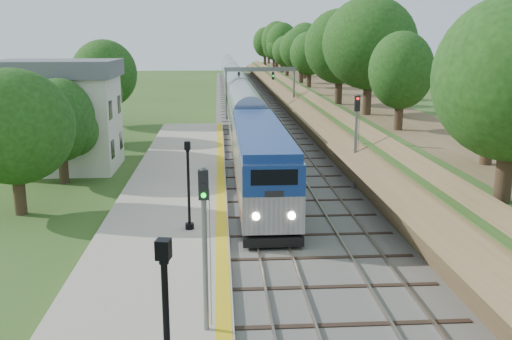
{
  "coord_description": "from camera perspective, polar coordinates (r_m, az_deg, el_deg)",
  "views": [
    {
      "loc": [
        -2.4,
        -12.25,
        9.57
      ],
      "look_at": [
        -0.5,
        16.73,
        2.8
      ],
      "focal_mm": 40.0,
      "sensor_mm": 36.0,
      "label": 1
    }
  ],
  "objects": [
    {
      "name": "yellow_stripe",
      "position": [
        29.71,
        -3.48,
        -4.92
      ],
      "size": [
        0.55,
        68.0,
        0.01
      ],
      "primitive_type": "cube",
      "color": "gold",
      "rests_on": "platform"
    },
    {
      "name": "signal_gantry",
      "position": [
        67.59,
        0.4,
        9.08
      ],
      "size": [
        8.4,
        0.38,
        6.2
      ],
      "color": "slate",
      "rests_on": "ground"
    },
    {
      "name": "trackbed",
      "position": [
        73.01,
        -0.26,
        5.63
      ],
      "size": [
        9.5,
        170.0,
        0.28
      ],
      "color": "#4C4944",
      "rests_on": "ground"
    },
    {
      "name": "train",
      "position": [
        90.94,
        -2.25,
        8.43
      ],
      "size": [
        2.87,
        134.68,
        4.21
      ],
      "color": "black",
      "rests_on": "trackbed"
    },
    {
      "name": "platform",
      "position": [
        29.9,
        -8.97,
        -5.33
      ],
      "size": [
        6.4,
        68.0,
        0.38
      ],
      "primitive_type": "cube",
      "color": "#AFA28D",
      "rests_on": "ground"
    },
    {
      "name": "station_building",
      "position": [
        44.16,
        -19.03,
        5.27
      ],
      "size": [
        8.6,
        6.6,
        8.0
      ],
      "color": "silver",
      "rests_on": "ground"
    },
    {
      "name": "trees_behind_platform",
      "position": [
        34.44,
        -18.5,
        4.03
      ],
      "size": [
        7.82,
        53.32,
        7.21
      ],
      "color": "#332316",
      "rests_on": "ground"
    },
    {
      "name": "signal_platform",
      "position": [
        17.83,
        -5.18,
        -6.21
      ],
      "size": [
        0.32,
        0.25,
        5.38
      ],
      "color": "slate",
      "rests_on": "platform"
    },
    {
      "name": "embankment",
      "position": [
        73.76,
        6.27,
        7.11
      ],
      "size": [
        10.64,
        170.0,
        11.7
      ],
      "color": "brown",
      "rests_on": "ground"
    },
    {
      "name": "lamppost_far",
      "position": [
        27.81,
        -6.75,
        -2.06
      ],
      "size": [
        0.43,
        0.43,
        4.37
      ],
      "color": "black",
      "rests_on": "platform"
    },
    {
      "name": "signal_farside",
      "position": [
        36.43,
        9.98,
        3.82
      ],
      "size": [
        0.33,
        0.26,
        6.04
      ],
      "color": "slate",
      "rests_on": "ground"
    }
  ]
}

